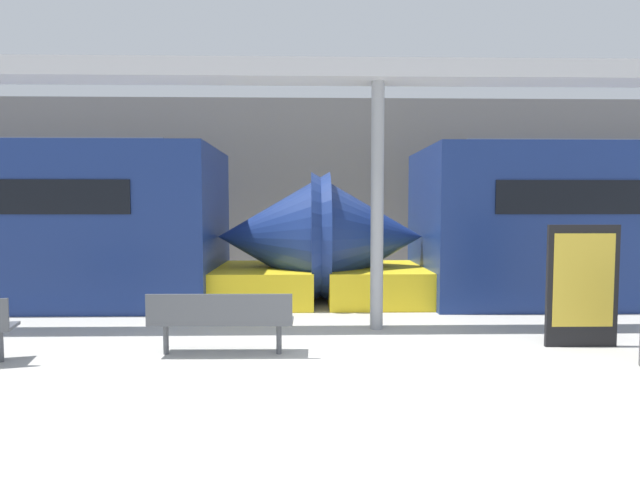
# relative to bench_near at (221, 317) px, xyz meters

# --- Properties ---
(ground_plane) EXTENTS (60.00, 60.00, 0.00)m
(ground_plane) POSITION_rel_bench_near_xyz_m (1.26, -1.46, -0.50)
(ground_plane) COLOR #B2AFA8
(station_wall) EXTENTS (56.00, 0.20, 5.00)m
(station_wall) POSITION_rel_bench_near_xyz_m (1.26, 7.99, 2.00)
(station_wall) COLOR gray
(station_wall) RESTS_ON ground_plane
(bench_near) EXTENTS (1.84, 0.46, 0.82)m
(bench_near) POSITION_rel_bench_near_xyz_m (0.00, 0.00, 0.00)
(bench_near) COLOR #4C4F54
(bench_near) RESTS_ON ground_plane
(poster_board) EXTENTS (0.98, 0.07, 1.68)m
(poster_board) POSITION_rel_bench_near_xyz_m (4.86, 0.32, 0.35)
(poster_board) COLOR black
(poster_board) RESTS_ON ground_plane
(support_column_near) EXTENTS (0.20, 0.20, 3.83)m
(support_column_near) POSITION_rel_bench_near_xyz_m (2.19, 1.40, 1.42)
(support_column_near) COLOR gray
(support_column_near) RESTS_ON ground_plane
(canopy_beam) EXTENTS (28.00, 0.60, 0.28)m
(canopy_beam) POSITION_rel_bench_near_xyz_m (2.19, 1.40, 3.47)
(canopy_beam) COLOR #B7B7BC
(canopy_beam) RESTS_ON support_column_near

